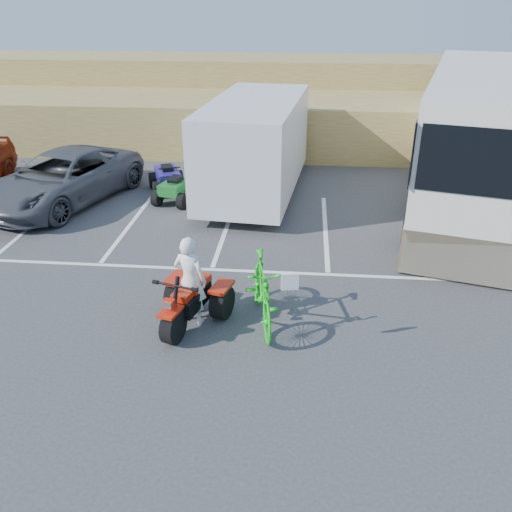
# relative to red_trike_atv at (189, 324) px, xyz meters

# --- Properties ---
(ground) EXTENTS (100.00, 100.00, 0.00)m
(ground) POSITION_rel_red_trike_atv_xyz_m (0.06, -0.09, 0.00)
(ground) COLOR #353538
(ground) RESTS_ON ground
(parking_stripes) EXTENTS (28.00, 5.16, 0.01)m
(parking_stripes) POSITION_rel_red_trike_atv_xyz_m (0.93, 3.98, 0.00)
(parking_stripes) COLOR white
(parking_stripes) RESTS_ON ground
(grass_embankment) EXTENTS (40.00, 8.50, 3.10)m
(grass_embankment) POSITION_rel_red_trike_atv_xyz_m (0.06, 15.39, 1.42)
(grass_embankment) COLOR olive
(grass_embankment) RESTS_ON ground
(red_trike_atv) EXTENTS (1.73, 2.04, 1.14)m
(red_trike_atv) POSITION_rel_red_trike_atv_xyz_m (0.00, 0.00, 0.00)
(red_trike_atv) COLOR red
(red_trike_atv) RESTS_ON ground
(rider) EXTENTS (0.75, 0.59, 1.81)m
(rider) POSITION_rel_red_trike_atv_xyz_m (0.04, 0.14, 0.90)
(rider) COLOR white
(rider) RESTS_ON ground
(green_dirt_bike) EXTENTS (1.09, 2.36, 1.37)m
(green_dirt_bike) POSITION_rel_red_trike_atv_xyz_m (1.41, 0.23, 0.68)
(green_dirt_bike) COLOR #14BF19
(green_dirt_bike) RESTS_ON ground
(grey_pickup) EXTENTS (4.09, 6.01, 1.53)m
(grey_pickup) POSITION_rel_red_trike_atv_xyz_m (-5.14, 6.34, 0.76)
(grey_pickup) COLOR #46484D
(grey_pickup) RESTS_ON ground
(cargo_trailer) EXTENTS (3.13, 6.53, 2.94)m
(cargo_trailer) POSITION_rel_red_trike_atv_xyz_m (0.60, 7.59, 1.59)
(cargo_trailer) COLOR silver
(cargo_trailer) RESTS_ON ground
(rv_motorhome) EXTENTS (5.37, 11.02, 3.84)m
(rv_motorhome) POSITION_rel_red_trike_atv_xyz_m (7.02, 7.30, 1.67)
(rv_motorhome) COLOR silver
(rv_motorhome) RESTS_ON ground
(quad_atv_blue) EXTENTS (1.55, 1.75, 0.95)m
(quad_atv_blue) POSITION_rel_red_trike_atv_xyz_m (-2.23, 7.64, 0.00)
(quad_atv_blue) COLOR navy
(quad_atv_blue) RESTS_ON ground
(quad_atv_green) EXTENTS (1.34, 1.60, 0.91)m
(quad_atv_green) POSITION_rel_red_trike_atv_xyz_m (-1.74, 6.64, 0.00)
(quad_atv_green) COLOR #166021
(quad_atv_green) RESTS_ON ground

